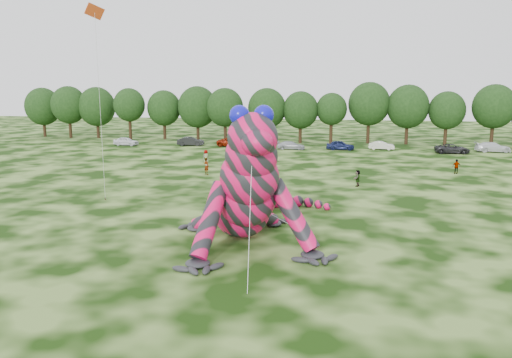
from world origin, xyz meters
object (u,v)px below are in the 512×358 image
at_px(inflatable_gecko, 239,170).
at_px(tree_11, 407,115).
at_px(flying_kite, 95,27).
at_px(car_4, 340,145).
at_px(car_2, 232,142).
at_px(spectator_0, 206,166).
at_px(tree_1, 69,112).
at_px(tree_9, 331,118).
at_px(tree_0, 43,112).
at_px(spectator_5, 358,178).
at_px(spectator_4, 206,157).
at_px(car_7, 493,147).
at_px(tree_3, 130,114).
at_px(car_1, 191,141).
at_px(tree_8, 300,117).
at_px(car_0, 126,141).
at_px(tree_2, 97,113).
at_px(tree_10, 369,113).
at_px(spectator_3, 456,167).
at_px(tree_7, 267,115).
at_px(tree_6, 225,115).
at_px(tree_12, 446,118).
at_px(car_5, 382,146).
at_px(car_6, 452,149).
at_px(tree_5, 198,113).
at_px(tree_13, 493,116).
at_px(car_3, 291,145).
at_px(tree_4, 164,115).

bearing_deg(inflatable_gecko, tree_11, 50.62).
relative_size(flying_kite, car_4, 3.71).
xyz_separation_m(car_2, spectator_0, (3.00, -26.42, 0.24)).
bearing_deg(tree_1, tree_9, -0.82).
distance_m(tree_0, tree_11, 68.35).
relative_size(spectator_5, spectator_4, 0.94).
height_order(spectator_5, spectator_4, spectator_4).
bearing_deg(inflatable_gecko, car_7, 36.60).
bearing_deg(tree_3, car_2, -18.78).
bearing_deg(car_1, inflatable_gecko, -163.46).
distance_m(tree_8, car_0, 29.91).
distance_m(inflatable_gecko, tree_0, 76.94).
xyz_separation_m(tree_2, tree_10, (50.41, -0.18, 0.43)).
bearing_deg(tree_0, spectator_3, -23.28).
relative_size(inflatable_gecko, car_0, 4.23).
bearing_deg(tree_3, tree_7, -0.59).
bearing_deg(tree_1, spectator_3, -24.39).
xyz_separation_m(tree_6, tree_9, (18.62, 0.66, -0.41)).
height_order(tree_2, car_4, tree_2).
bearing_deg(tree_12, car_2, -167.37).
bearing_deg(tree_6, car_5, -14.29).
bearing_deg(car_1, spectator_3, -123.27).
xyz_separation_m(car_0, car_6, (51.64, -0.98, -0.01)).
bearing_deg(tree_5, tree_11, -0.37).
height_order(tree_13, car_3, tree_13).
relative_size(inflatable_gecko, spectator_5, 10.80).
relative_size(tree_0, tree_1, 0.97).
bearing_deg(car_5, tree_11, -23.75).
relative_size(tree_8, spectator_4, 5.18).
bearing_deg(tree_2, tree_12, -0.93).
relative_size(tree_12, spectator_5, 5.51).
bearing_deg(spectator_5, spectator_0, -87.21).
height_order(inflatable_gecko, tree_12, tree_12).
bearing_deg(tree_11, car_3, -150.81).
bearing_deg(tree_12, tree_2, 179.07).
distance_m(tree_8, car_5, 15.63).
bearing_deg(spectator_5, tree_13, 164.88).
distance_m(tree_5, car_3, 21.58).
distance_m(car_3, car_6, 23.97).
bearing_deg(tree_7, tree_6, -179.08).
bearing_deg(tree_8, spectator_3, -54.31).
height_order(tree_8, car_4, tree_8).
bearing_deg(car_0, car_4, -86.02).
bearing_deg(tree_12, spectator_5, -111.83).
relative_size(tree_11, car_0, 2.42).
height_order(tree_0, tree_5, tree_5).
bearing_deg(tree_0, tree_4, -1.20).
relative_size(tree_2, tree_13, 0.95).
xyz_separation_m(tree_7, car_7, (35.53, -6.97, -4.00)).
bearing_deg(tree_13, car_2, -170.27).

